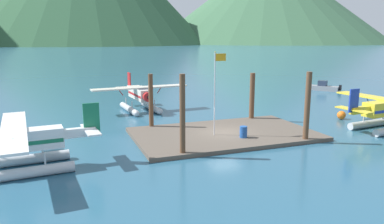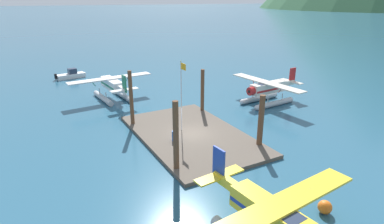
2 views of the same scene
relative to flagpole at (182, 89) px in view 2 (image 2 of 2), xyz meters
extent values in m
plane|color=#285670|center=(0.96, 0.41, -4.33)|extent=(1200.00, 1200.00, 0.00)
cube|color=brown|center=(0.96, 0.41, -4.18)|extent=(14.50, 8.74, 0.30)
cylinder|color=brown|center=(-3.94, -3.47, -1.54)|extent=(0.38, 0.38, 5.58)
cylinder|color=brown|center=(5.94, -3.48, -1.63)|extent=(0.42, 0.42, 5.40)
cylinder|color=brown|center=(-4.08, 4.54, -1.91)|extent=(0.39, 0.39, 4.85)
cylinder|color=brown|center=(5.70, 4.40, -2.02)|extent=(0.47, 0.47, 4.61)
cylinder|color=silver|center=(-0.12, 0.00, -0.81)|extent=(0.08, 0.08, 6.44)
cube|color=orange|center=(0.33, 0.00, 2.05)|extent=(0.90, 0.03, 0.56)
sphere|color=gold|center=(-0.12, 0.00, 2.45)|extent=(0.10, 0.10, 0.10)
cylinder|color=#1E4C99|center=(1.67, -1.52, -3.59)|extent=(0.58, 0.58, 0.88)
torus|color=#1E4C99|center=(1.67, -1.52, -3.59)|extent=(0.62, 0.62, 0.04)
sphere|color=orange|center=(14.41, 2.06, -3.92)|extent=(0.82, 0.82, 0.82)
cylinder|color=#B7BABF|center=(13.58, -1.51, -3.34)|extent=(0.10, 0.10, 0.70)
cube|color=yellow|center=(14.90, -2.63, -2.39)|extent=(4.90, 1.72, 1.20)
cube|color=#1E389E|center=(14.90, -2.63, -2.49)|extent=(4.81, 1.73, 0.24)
cube|color=#283347|center=(15.98, -2.52, -2.06)|extent=(1.20, 1.16, 0.56)
cube|color=yellow|center=(15.20, -2.60, -1.72)|extent=(2.44, 10.49, 0.14)
cylinder|color=#1E389E|center=(14.98, -0.41, -2.06)|extent=(0.14, 0.63, 0.84)
cube|color=yellow|center=(11.67, -2.96, -2.29)|extent=(2.23, 0.66, 0.56)
cube|color=#1E389E|center=(10.77, -3.05, -1.44)|extent=(1.01, 0.22, 1.90)
cube|color=yellow|center=(10.87, -3.04, -2.19)|extent=(1.12, 3.26, 0.10)
cylinder|color=#B7BABF|center=(-1.98, 13.13, -4.01)|extent=(1.11, 5.63, 0.64)
sphere|color=#B7BABF|center=(-1.75, 10.34, -4.01)|extent=(0.64, 0.64, 0.64)
cylinder|color=#B7BABF|center=(-4.47, 12.92, -4.01)|extent=(1.11, 5.63, 0.64)
sphere|color=#B7BABF|center=(-4.24, 10.13, -4.01)|extent=(0.64, 0.64, 0.64)
cylinder|color=#B7BABF|center=(-1.88, 11.94, -3.34)|extent=(0.10, 0.10, 0.70)
cylinder|color=#B7BABF|center=(-2.08, 14.33, -3.34)|extent=(0.10, 0.10, 0.70)
cylinder|color=#B7BABF|center=(-4.37, 11.73, -3.34)|extent=(0.10, 0.10, 0.70)
cylinder|color=#B7BABF|center=(-4.57, 14.12, -3.34)|extent=(0.10, 0.10, 0.70)
cube|color=silver|center=(-3.23, 13.03, -2.39)|extent=(1.64, 4.89, 1.20)
cube|color=#B21E1E|center=(-3.23, 13.03, -2.49)|extent=(1.65, 4.79, 0.24)
cube|color=#283347|center=(-3.14, 11.95, -2.06)|extent=(1.14, 1.18, 0.56)
cube|color=silver|center=(-3.20, 12.73, -1.72)|extent=(10.48, 2.27, 0.14)
cylinder|color=#B21E1E|center=(-1.01, 12.91, -2.06)|extent=(0.63, 0.13, 0.84)
cylinder|color=#B21E1E|center=(-5.39, 12.55, -2.06)|extent=(0.63, 0.13, 0.84)
cylinder|color=#B21E1E|center=(-3.00, 10.34, -2.39)|extent=(1.01, 0.68, 0.96)
cone|color=black|center=(-2.96, 9.89, -2.39)|extent=(0.39, 0.38, 0.36)
cube|color=silver|center=(-3.50, 16.27, -2.29)|extent=(0.62, 2.23, 0.56)
cube|color=#B21E1E|center=(-3.57, 17.16, -1.44)|extent=(0.20, 1.01, 1.90)
cube|color=silver|center=(-3.57, 17.07, -2.19)|extent=(3.26, 1.06, 0.10)
cylinder|color=#B7BABF|center=(-13.66, -4.00, -4.01)|extent=(5.63, 1.12, 0.64)
sphere|color=#B7BABF|center=(-16.45, -4.24, -4.01)|extent=(0.64, 0.64, 0.64)
cylinder|color=#B7BABF|center=(-13.88, -1.51, -4.01)|extent=(5.63, 1.12, 0.64)
sphere|color=#B7BABF|center=(-16.67, -1.75, -4.01)|extent=(0.64, 0.64, 0.64)
cylinder|color=#B7BABF|center=(-14.86, -4.11, -3.34)|extent=(0.10, 0.10, 0.70)
cylinder|color=#B7BABF|center=(-12.47, -3.90, -3.34)|extent=(0.10, 0.10, 0.70)
cylinder|color=#B7BABF|center=(-15.07, -1.61, -3.34)|extent=(0.10, 0.10, 0.70)
cylinder|color=#B7BABF|center=(-12.68, -1.41, -3.34)|extent=(0.10, 0.10, 0.70)
cube|color=white|center=(-13.77, -2.76, -2.39)|extent=(4.89, 1.65, 1.20)
cube|color=#196B47|center=(-13.77, -2.76, -2.49)|extent=(4.80, 1.66, 0.24)
cube|color=#283347|center=(-14.85, -2.85, -2.06)|extent=(1.19, 1.15, 0.56)
cube|color=white|center=(-14.07, -2.78, -1.72)|extent=(2.29, 10.48, 0.14)
cylinder|color=#196B47|center=(-13.88, -4.97, -2.06)|extent=(0.13, 0.63, 0.84)
cylinder|color=#196B47|center=(-14.26, -0.59, -2.06)|extent=(0.13, 0.63, 0.84)
cylinder|color=#196B47|center=(-16.46, -2.99, -2.39)|extent=(0.68, 1.01, 0.96)
cone|color=black|center=(-16.91, -3.03, -2.39)|extent=(0.38, 0.39, 0.36)
cube|color=white|center=(-10.53, -2.48, -2.29)|extent=(2.23, 0.63, 0.56)
cube|color=#196B47|center=(-9.64, -2.40, -1.44)|extent=(1.01, 0.21, 1.90)
cube|color=white|center=(-9.74, -2.41, -2.19)|extent=(1.07, 3.26, 0.10)
cube|color=silver|center=(-27.93, -5.59, -3.98)|extent=(2.18, 4.39, 0.70)
sphere|color=silver|center=(-28.28, -3.52, -3.98)|extent=(0.70, 0.70, 0.70)
cube|color=#283347|center=(-27.98, -5.30, -3.23)|extent=(1.28, 1.37, 0.80)
cube|color=black|center=(-27.55, -7.84, -3.73)|extent=(0.41, 0.38, 0.80)
camera|label=1|loc=(-11.42, -25.55, 3.49)|focal=34.01mm
camera|label=2|loc=(24.40, -12.22, 7.60)|focal=29.74mm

